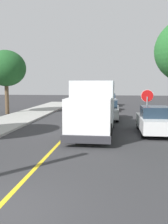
% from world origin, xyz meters
% --- Properties ---
extents(centre_line_yellow, '(0.16, 56.00, 0.01)m').
position_xyz_m(centre_line_yellow, '(0.00, 10.00, 0.00)').
color(centre_line_yellow, gold).
rests_on(centre_line_yellow, ground).
extents(box_truck, '(2.47, 7.20, 3.20)m').
position_xyz_m(box_truck, '(1.51, 10.21, 1.77)').
color(box_truck, silver).
rests_on(box_truck, ground).
extents(parked_car_near, '(1.81, 4.40, 1.67)m').
position_xyz_m(parked_car_near, '(2.21, 16.22, 0.79)').
color(parked_car_near, silver).
rests_on(parked_car_near, ground).
extents(parked_car_mid, '(1.84, 4.41, 1.67)m').
position_xyz_m(parked_car_mid, '(1.71, 23.26, 0.79)').
color(parked_car_mid, maroon).
rests_on(parked_car_mid, ground).
extents(parked_car_far, '(1.99, 4.48, 1.67)m').
position_xyz_m(parked_car_far, '(1.96, 29.90, 0.79)').
color(parked_car_far, '#B7B7BC').
rests_on(parked_car_far, ground).
extents(parked_van_across, '(1.85, 4.42, 1.67)m').
position_xyz_m(parked_van_across, '(5.20, 10.40, 0.79)').
color(parked_van_across, silver).
rests_on(parked_van_across, ground).
extents(stop_sign, '(0.80, 0.10, 2.65)m').
position_xyz_m(stop_sign, '(4.86, 11.42, 1.86)').
color(stop_sign, gray).
rests_on(stop_sign, ground).
extents(street_tree_down_block, '(3.91, 3.91, 6.29)m').
position_xyz_m(street_tree_down_block, '(-7.90, 18.91, 4.50)').
color(street_tree_down_block, brown).
rests_on(street_tree_down_block, ground).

